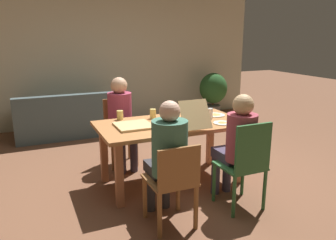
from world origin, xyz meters
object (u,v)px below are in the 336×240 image
drinking_glass_2 (176,111)px  drinking_glass_3 (153,114)px  person_2 (237,141)px  plate_1 (191,115)px  dining_table (171,131)px  pizza_box_0 (134,126)px  person_1 (167,152)px  chair_2 (246,162)px  plate_2 (215,115)px  couch (70,120)px  person_0 (121,115)px  plate_0 (222,123)px  drinking_glass_1 (120,115)px  drinking_glass_0 (210,114)px  chair_1 (173,182)px  chair_0 (119,128)px  potted_plant (213,91)px  pizza_box_1 (187,121)px

drinking_glass_2 → drinking_glass_3: 0.32m
person_2 → plate_1: size_ratio=5.49×
dining_table → pizza_box_0: 0.48m
person_1 → plate_1: size_ratio=5.51×
drinking_glass_3 → chair_2: bearing=-65.9°
plate_2 → couch: size_ratio=0.14×
person_1 → drinking_glass_2: person_1 is taller
plate_1 → chair_2: bearing=-88.8°
person_0 → plate_0: 1.41m
plate_2 → drinking_glass_1: size_ratio=2.29×
person_2 → chair_2: bearing=-90.0°
person_1 → couch: bearing=97.9°
person_0 → drinking_glass_0: (0.91, -0.81, 0.11)m
person_0 → chair_1: 1.71m
drinking_glass_0 → couch: drinking_glass_0 is taller
chair_2 → person_2: size_ratio=0.79×
person_0 → pizza_box_0: bearing=-95.0°
person_0 → person_1: 1.56m
drinking_glass_1 → chair_0: bearing=77.1°
pizza_box_0 → plate_1: pizza_box_0 is taller
person_0 → person_2: 1.73m
drinking_glass_2 → person_1: bearing=-118.7°
person_1 → plate_0: size_ratio=5.58×
plate_0 → plate_2: bearing=71.1°
couch → potted_plant: bearing=3.3°
person_1 → drinking_glass_3: (0.28, 1.08, 0.11)m
pizza_box_1 → drinking_glass_3: (-0.24, 0.46, 0.01)m
drinking_glass_3 → drinking_glass_1: bearing=164.6°
chair_2 → drinking_glass_0: size_ratio=6.87×
chair_0 → pizza_box_0: 0.94m
chair_1 → plate_2: chair_1 is taller
chair_2 → pizza_box_0: size_ratio=2.37×
drinking_glass_3 → couch: 2.42m
chair_2 → plate_2: bearing=76.1°
pizza_box_1 → drinking_glass_0: size_ratio=3.75×
plate_0 → drinking_glass_3: 0.87m
drinking_glass_3 → chair_0: bearing=114.1°
person_2 → drinking_glass_2: person_2 is taller
pizza_box_1 → plate_0: 0.44m
pizza_box_0 → plate_0: size_ratio=1.85×
person_2 → potted_plant: bearing=62.4°
person_1 → chair_2: bearing=-8.9°
chair_0 → person_0: 0.26m
chair_0 → chair_2: bearing=-65.9°
person_0 → pizza_box_0: person_0 is taller
pizza_box_0 → potted_plant: potted_plant is taller
chair_1 → plate_0: chair_1 is taller
pizza_box_0 → plate_1: (0.86, 0.24, -0.01)m
pizza_box_1 → potted_plant: pizza_box_1 is taller
potted_plant → drinking_glass_2: bearing=-130.2°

